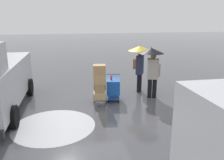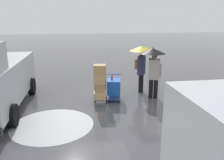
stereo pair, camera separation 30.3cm
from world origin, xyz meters
TOP-DOWN VIEW (x-y plane):
  - ground_plane at (0.00, 0.00)m, footprint 90.00×90.00m
  - slush_patch_near_cluster at (1.75, 1.65)m, footprint 2.57×2.57m
  - shopping_cart_vendor at (-0.59, -0.24)m, footprint 0.72×0.92m
  - hand_dolly_boxes at (0.01, 0.05)m, footprint 0.62×0.78m
  - pedestrian_pink_side at (-2.22, -0.22)m, footprint 1.04×1.04m
  - pedestrian_black_side at (-2.00, -1.11)m, footprint 1.04×1.04m

SIDE VIEW (x-z plane):
  - ground_plane at x=0.00m, z-range 0.00..0.00m
  - slush_patch_near_cluster at x=1.75m, z-range 0.00..0.01m
  - shopping_cart_vendor at x=-0.59m, z-range 0.05..1.09m
  - hand_dolly_boxes at x=0.01m, z-range 0.07..1.63m
  - pedestrian_black_side at x=-2.00m, z-range 0.50..2.64m
  - pedestrian_pink_side at x=-2.22m, z-range 0.51..2.66m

